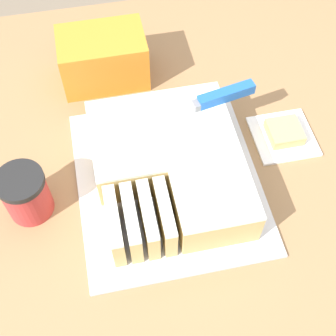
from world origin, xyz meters
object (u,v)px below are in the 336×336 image
cake_board (168,181)px  cake (170,164)px  knife (214,99)px  brownie (284,132)px  coffee_cup (26,194)px  storage_box (103,58)px

cake_board → cake: size_ratio=1.25×
knife → brownie: (0.15, -0.05, -0.08)m
coffee_cup → brownie: size_ratio=1.51×
cake → storage_box: size_ratio=1.70×
knife → storage_box: bearing=-56.9°
cake_board → cake: (0.01, 0.01, 0.04)m
cake_board → knife: size_ratio=1.31×
brownie → storage_box: storage_box is taller
knife → brownie: bearing=150.3°
cake → knife: (0.11, 0.10, 0.05)m
cake → brownie: 0.26m
knife → brownie: knife is taller
cake_board → knife: 0.18m
coffee_cup → storage_box: size_ratio=0.54×
coffee_cup → storage_box: bearing=59.8°
cake_board → storage_box: (-0.08, 0.31, 0.06)m
cake → brownie: bearing=11.5°
cake → storage_box: bearing=106.4°
storage_box → coffee_cup: bearing=-120.2°
cake → storage_box: (-0.09, 0.30, 0.01)m
cake_board → brownie: bearing=12.8°
coffee_cup → knife: bearing=16.6°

